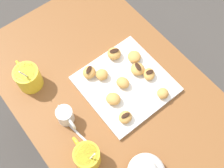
% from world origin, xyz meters
% --- Properties ---
extents(ground_plane, '(8.00, 8.00, 0.00)m').
position_xyz_m(ground_plane, '(0.00, 0.00, 0.00)').
color(ground_plane, '#423D38').
extents(dining_table, '(1.01, 0.68, 0.74)m').
position_xyz_m(dining_table, '(0.00, 0.00, 0.59)').
color(dining_table, brown).
rests_on(dining_table, ground_plane).
extents(pastry_plate_square, '(0.32, 0.32, 0.02)m').
position_xyz_m(pastry_plate_square, '(-0.05, -0.06, 0.75)').
color(pastry_plate_square, silver).
rests_on(pastry_plate_square, dining_table).
extents(coffee_mug_yellow_left, '(0.13, 0.09, 0.14)m').
position_xyz_m(coffee_mug_yellow_left, '(-0.19, 0.22, 0.79)').
color(coffee_mug_yellow_left, yellow).
rests_on(coffee_mug_yellow_left, dining_table).
extents(coffee_mug_yellow_right, '(0.13, 0.10, 0.14)m').
position_xyz_m(coffee_mug_yellow_right, '(0.19, 0.22, 0.79)').
color(coffee_mug_yellow_right, yellow).
rests_on(coffee_mug_yellow_right, dining_table).
extents(cream_pitcher_white, '(0.10, 0.06, 0.07)m').
position_xyz_m(cream_pitcher_white, '(-0.02, 0.20, 0.78)').
color(cream_pitcher_white, silver).
rests_on(cream_pitcher_white, dining_table).
extents(loose_spoon_near_saucer, '(0.16, 0.04, 0.01)m').
position_xyz_m(loose_spoon_near_saucer, '(-0.12, 0.19, 0.74)').
color(loose_spoon_near_saucer, silver).
rests_on(loose_spoon_near_saucer, dining_table).
extents(beignet_0, '(0.06, 0.06, 0.04)m').
position_xyz_m(beignet_0, '(-0.17, -0.14, 0.77)').
color(beignet_0, '#D19347').
rests_on(beignet_0, pastry_plate_square).
extents(beignet_1, '(0.07, 0.07, 0.04)m').
position_xyz_m(beignet_1, '(0.03, -0.01, 0.77)').
color(beignet_1, '#D19347').
rests_on(beignet_1, pastry_plate_square).
extents(beignet_2, '(0.06, 0.06, 0.03)m').
position_xyz_m(beignet_2, '(-0.16, 0.03, 0.77)').
color(beignet_2, '#D19347').
rests_on(beignet_2, pastry_plate_square).
extents(chocolate_drizzle_2, '(0.02, 0.04, 0.00)m').
position_xyz_m(chocolate_drizzle_2, '(-0.16, 0.03, 0.79)').
color(chocolate_drizzle_2, black).
rests_on(chocolate_drizzle_2, beignet_2).
extents(beignet_3, '(0.07, 0.07, 0.03)m').
position_xyz_m(beignet_3, '(0.02, -0.16, 0.77)').
color(beignet_3, '#D19347').
rests_on(beignet_3, pastry_plate_square).
extents(beignet_4, '(0.07, 0.07, 0.04)m').
position_xyz_m(beignet_4, '(0.07, 0.02, 0.78)').
color(beignet_4, '#D19347').
rests_on(beignet_4, pastry_plate_square).
extents(chocolate_drizzle_4, '(0.03, 0.04, 0.00)m').
position_xyz_m(chocolate_drizzle_4, '(0.07, 0.02, 0.80)').
color(chocolate_drizzle_4, black).
rests_on(chocolate_drizzle_4, beignet_4).
extents(beignet_5, '(0.07, 0.07, 0.04)m').
position_xyz_m(beignet_5, '(-0.08, 0.02, 0.78)').
color(beignet_5, '#D19347').
rests_on(beignet_5, pastry_plate_square).
extents(beignet_6, '(0.06, 0.06, 0.04)m').
position_xyz_m(beignet_6, '(0.08, -0.11, 0.78)').
color(beignet_6, '#D19347').
rests_on(beignet_6, pastry_plate_square).
extents(chocolate_drizzle_6, '(0.03, 0.04, 0.00)m').
position_xyz_m(chocolate_drizzle_6, '(0.08, -0.11, 0.80)').
color(chocolate_drizzle_6, black).
rests_on(chocolate_drizzle_6, beignet_6).
extents(beignet_7, '(0.06, 0.06, 0.04)m').
position_xyz_m(beignet_7, '(-0.05, -0.05, 0.77)').
color(beignet_7, '#D19347').
rests_on(beignet_7, pastry_plate_square).
extents(beignet_8, '(0.07, 0.07, 0.03)m').
position_xyz_m(beignet_8, '(-0.04, -0.13, 0.77)').
color(beignet_8, '#D19347').
rests_on(beignet_8, pastry_plate_square).
extents(chocolate_drizzle_8, '(0.04, 0.03, 0.00)m').
position_xyz_m(chocolate_drizzle_8, '(-0.04, -0.13, 0.79)').
color(chocolate_drizzle_8, black).
rests_on(chocolate_drizzle_8, beignet_8).
extents(beignet_9, '(0.07, 0.07, 0.03)m').
position_xyz_m(beignet_9, '(-0.08, -0.16, 0.77)').
color(beignet_9, '#D19347').
rests_on(beignet_9, pastry_plate_square).
extents(chocolate_drizzle_9, '(0.03, 0.03, 0.00)m').
position_xyz_m(chocolate_drizzle_9, '(-0.08, -0.16, 0.79)').
color(chocolate_drizzle_9, black).
rests_on(chocolate_drizzle_9, beignet_9).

